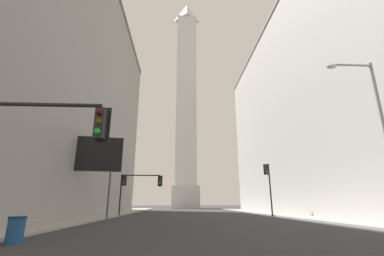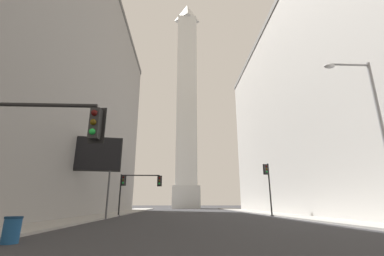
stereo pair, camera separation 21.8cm
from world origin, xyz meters
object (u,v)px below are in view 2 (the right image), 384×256
object	(u,v)px
traffic_light_mid_left	(135,184)
billboard_sign	(89,155)
traffic_light_mid_right	(268,181)
trash_bin	(12,230)
obelisk	(186,99)
traffic_light_near_left	(10,134)
street_lamp	(374,124)

from	to	relation	value
traffic_light_mid_left	billboard_sign	size ratio (longest dim) A/B	0.64
traffic_light_mid_right	trash_bin	xyz separation A→B (m)	(-17.31, -20.77, -3.62)
obelisk	billboard_sign	world-z (taller)	obelisk
obelisk	trash_bin	size ratio (longest dim) A/B	74.98
traffic_light_near_left	traffic_light_mid_left	size ratio (longest dim) A/B	0.96
obelisk	trash_bin	bearing A→B (deg)	-96.93
traffic_light_mid_right	billboard_sign	xyz separation A→B (m)	(-20.10, -5.39, 2.06)
traffic_light_mid_left	traffic_light_mid_right	distance (m)	16.38
street_lamp	trash_bin	xyz separation A→B (m)	(-17.04, -2.10, -5.18)
traffic_light_near_left	street_lamp	world-z (taller)	street_lamp
obelisk	traffic_light_near_left	bearing A→B (deg)	-96.28
obelisk	traffic_light_mid_left	world-z (taller)	obelisk
traffic_light_near_left	traffic_light_mid_right	size ratio (longest dim) A/B	0.80
trash_bin	traffic_light_mid_left	bearing A→B (deg)	87.48
street_lamp	trash_bin	bearing A→B (deg)	-172.97
traffic_light_mid_right	street_lamp	xyz separation A→B (m)	(-0.26, -18.66, 1.56)
traffic_light_near_left	billboard_sign	bearing A→B (deg)	100.93
traffic_light_near_left	billboard_sign	distance (m)	17.92
obelisk	traffic_light_near_left	size ratio (longest dim) A/B	14.66
obelisk	traffic_light_near_left	xyz separation A→B (m)	(-7.86, -71.46, -31.49)
obelisk	billboard_sign	bearing A→B (deg)	-101.74
traffic_light_mid_left	traffic_light_mid_right	world-z (taller)	traffic_light_mid_right
traffic_light_near_left	traffic_light_mid_left	world-z (taller)	traffic_light_near_left
street_lamp	traffic_light_mid_right	bearing A→B (deg)	89.19
trash_bin	billboard_sign	xyz separation A→B (m)	(-2.79, 15.38, 5.68)
obelisk	trash_bin	distance (m)	78.07
obelisk	traffic_light_mid_right	xyz separation A→B (m)	(8.87, -48.63, -31.13)
traffic_light_mid_left	traffic_light_mid_right	bearing A→B (deg)	-3.51
street_lamp	billboard_sign	world-z (taller)	street_lamp
traffic_light_near_left	street_lamp	xyz separation A→B (m)	(16.47, 4.16, 1.92)
traffic_light_mid_left	billboard_sign	bearing A→B (deg)	-120.40
traffic_light_mid_right	trash_bin	distance (m)	27.28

